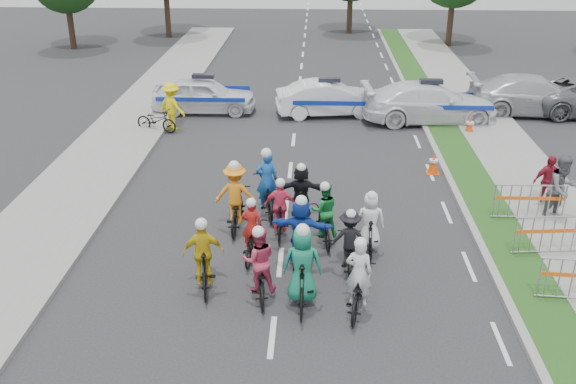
{
  "coord_description": "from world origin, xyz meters",
  "views": [
    {
      "loc": [
        0.79,
        -10.66,
        8.04
      ],
      "look_at": [
        0.11,
        4.78,
        1.1
      ],
      "focal_mm": 40.0,
      "sensor_mm": 36.0,
      "label": 1
    }
  ],
  "objects_px": {
    "rider_12": "(267,192)",
    "police_car_0": "(204,95)",
    "rider_10": "(236,202)",
    "civilian_sedan": "(535,95)",
    "rider_4": "(349,247)",
    "rider_0": "(358,286)",
    "rider_1": "(302,274)",
    "rider_5": "(301,236)",
    "barrier_1": "(552,237)",
    "rider_3": "(204,262)",
    "barrier_2": "(529,203)",
    "rider_7": "(370,228)",
    "spectator_2": "(548,181)",
    "cone_0": "(433,164)",
    "rider_9": "(281,214)",
    "rider_11": "(301,196)",
    "cone_1": "(470,126)",
    "rider_2": "(259,270)",
    "rider_6": "(252,238)",
    "police_car_2": "(429,103)",
    "marshal_hiviz": "(172,106)",
    "rider_8": "(324,219)",
    "parked_bike": "(156,120)",
    "police_car_1": "(329,98)",
    "spectator_1": "(562,188)"
  },
  "relations": [
    {
      "from": "rider_6",
      "to": "rider_11",
      "type": "relative_size",
      "value": 0.97
    },
    {
      "from": "rider_9",
      "to": "rider_11",
      "type": "distance_m",
      "value": 1.07
    },
    {
      "from": "spectator_2",
      "to": "cone_1",
      "type": "distance_m",
      "value": 6.43
    },
    {
      "from": "rider_10",
      "to": "civilian_sedan",
      "type": "bearing_deg",
      "value": -135.19
    },
    {
      "from": "rider_10",
      "to": "rider_12",
      "type": "bearing_deg",
      "value": -129.08
    },
    {
      "from": "rider_11",
      "to": "civilian_sedan",
      "type": "height_order",
      "value": "rider_11"
    },
    {
      "from": "rider_9",
      "to": "cone_1",
      "type": "relative_size",
      "value": 2.42
    },
    {
      "from": "civilian_sedan",
      "to": "rider_3",
      "type": "bearing_deg",
      "value": 142.76
    },
    {
      "from": "rider_4",
      "to": "rider_12",
      "type": "height_order",
      "value": "rider_12"
    },
    {
      "from": "police_car_0",
      "to": "cone_1",
      "type": "xyz_separation_m",
      "value": [
        10.58,
        -2.41,
        -0.39
      ]
    },
    {
      "from": "rider_3",
      "to": "marshal_hiviz",
      "type": "xyz_separation_m",
      "value": [
        -3.11,
        11.33,
        0.21
      ]
    },
    {
      "from": "rider_0",
      "to": "civilian_sedan",
      "type": "relative_size",
      "value": 0.34
    },
    {
      "from": "rider_7",
      "to": "police_car_1",
      "type": "relative_size",
      "value": 0.4
    },
    {
      "from": "rider_12",
      "to": "cone_1",
      "type": "relative_size",
      "value": 2.94
    },
    {
      "from": "barrier_1",
      "to": "rider_3",
      "type": "bearing_deg",
      "value": -167.6
    },
    {
      "from": "rider_1",
      "to": "rider_3",
      "type": "distance_m",
      "value": 2.28
    },
    {
      "from": "rider_8",
      "to": "rider_11",
      "type": "bearing_deg",
      "value": -70.92
    },
    {
      "from": "rider_4",
      "to": "rider_9",
      "type": "bearing_deg",
      "value": -43.79
    },
    {
      "from": "police_car_2",
      "to": "cone_0",
      "type": "xyz_separation_m",
      "value": [
        -0.7,
        -5.57,
        -0.45
      ]
    },
    {
      "from": "barrier_1",
      "to": "parked_bike",
      "type": "relative_size",
      "value": 1.17
    },
    {
      "from": "rider_7",
      "to": "cone_0",
      "type": "bearing_deg",
      "value": -115.23
    },
    {
      "from": "rider_8",
      "to": "barrier_2",
      "type": "xyz_separation_m",
      "value": [
        5.63,
        1.36,
        -0.08
      ]
    },
    {
      "from": "rider_12",
      "to": "rider_11",
      "type": "bearing_deg",
      "value": 145.67
    },
    {
      "from": "rider_5",
      "to": "barrier_2",
      "type": "height_order",
      "value": "rider_5"
    },
    {
      "from": "barrier_2",
      "to": "parked_bike",
      "type": "xyz_separation_m",
      "value": [
        -12.02,
        7.23,
        -0.11
      ]
    },
    {
      "from": "rider_7",
      "to": "rider_9",
      "type": "bearing_deg",
      "value": -18.73
    },
    {
      "from": "rider_2",
      "to": "rider_9",
      "type": "height_order",
      "value": "rider_2"
    },
    {
      "from": "rider_11",
      "to": "cone_1",
      "type": "xyz_separation_m",
      "value": [
        6.25,
        7.64,
        -0.4
      ]
    },
    {
      "from": "rider_7",
      "to": "civilian_sedan",
      "type": "relative_size",
      "value": 0.31
    },
    {
      "from": "spectator_2",
      "to": "barrier_2",
      "type": "height_order",
      "value": "spectator_2"
    },
    {
      "from": "rider_0",
      "to": "civilian_sedan",
      "type": "xyz_separation_m",
      "value": [
        8.14,
        14.67,
        0.19
      ]
    },
    {
      "from": "rider_6",
      "to": "rider_11",
      "type": "bearing_deg",
      "value": -111.76
    },
    {
      "from": "marshal_hiviz",
      "to": "barrier_1",
      "type": "bearing_deg",
      "value": 172.74
    },
    {
      "from": "cone_0",
      "to": "rider_6",
      "type": "bearing_deg",
      "value": -133.19
    },
    {
      "from": "rider_9",
      "to": "police_car_0",
      "type": "relative_size",
      "value": 0.39
    },
    {
      "from": "rider_11",
      "to": "spectator_2",
      "type": "distance_m",
      "value": 7.18
    },
    {
      "from": "rider_2",
      "to": "barrier_1",
      "type": "xyz_separation_m",
      "value": [
        7.08,
        2.08,
        -0.11
      ]
    },
    {
      "from": "rider_7",
      "to": "spectator_2",
      "type": "distance_m",
      "value": 6.09
    },
    {
      "from": "spectator_1",
      "to": "cone_0",
      "type": "xyz_separation_m",
      "value": [
        -2.9,
        3.27,
        -0.62
      ]
    },
    {
      "from": "rider_4",
      "to": "police_car_2",
      "type": "bearing_deg",
      "value": -106.5
    },
    {
      "from": "police_car_0",
      "to": "rider_5",
      "type": "bearing_deg",
      "value": -161.24
    },
    {
      "from": "rider_12",
      "to": "rider_1",
      "type": "bearing_deg",
      "value": 92.56
    },
    {
      "from": "rider_9",
      "to": "police_car_2",
      "type": "distance_m",
      "value": 11.48
    },
    {
      "from": "rider_4",
      "to": "rider_5",
      "type": "relative_size",
      "value": 0.88
    },
    {
      "from": "police_car_0",
      "to": "parked_bike",
      "type": "bearing_deg",
      "value": 150.68
    },
    {
      "from": "rider_12",
      "to": "police_car_0",
      "type": "distance_m",
      "value": 10.21
    },
    {
      "from": "cone_0",
      "to": "civilian_sedan",
      "type": "bearing_deg",
      "value": 52.34
    },
    {
      "from": "rider_0",
      "to": "marshal_hiviz",
      "type": "xyz_separation_m",
      "value": [
        -6.52,
        12.03,
        0.32
      ]
    },
    {
      "from": "civilian_sedan",
      "to": "barrier_2",
      "type": "relative_size",
      "value": 2.75
    },
    {
      "from": "rider_0",
      "to": "rider_1",
      "type": "distance_m",
      "value": 1.22
    }
  ]
}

